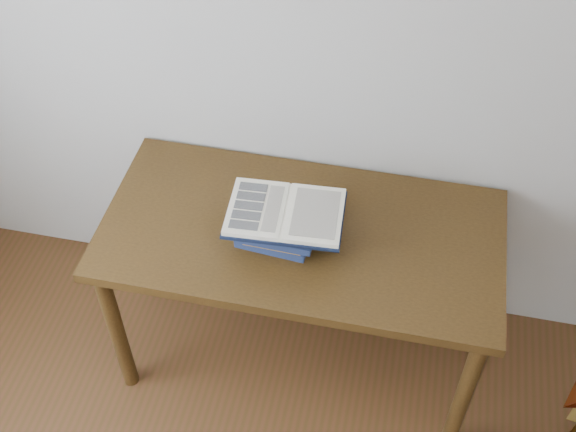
# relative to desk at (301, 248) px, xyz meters

# --- Properties ---
(desk) EXTENTS (1.42, 0.71, 0.76)m
(desk) POSITION_rel_desk_xyz_m (0.00, 0.00, 0.00)
(desk) COLOR #462E11
(desk) RESTS_ON ground
(book_stack) EXTENTS (0.28, 0.21, 0.12)m
(book_stack) POSITION_rel_desk_xyz_m (-0.07, -0.06, 0.16)
(book_stack) COLOR navy
(book_stack) RESTS_ON desk
(open_book) EXTENTS (0.41, 0.29, 0.03)m
(open_book) POSITION_rel_desk_xyz_m (-0.05, -0.05, 0.23)
(open_book) COLOR black
(open_book) RESTS_ON book_stack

